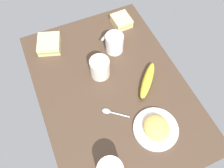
{
  "coord_description": "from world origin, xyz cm",
  "views": [
    {
      "loc": [
        44.3,
        -19.18,
        89.72
      ],
      "look_at": [
        0.0,
        0.0,
        5.0
      ],
      "focal_mm": 35.99,
      "sensor_mm": 36.0,
      "label": 1
    }
  ],
  "objects_px": {
    "plate_of_food": "(156,128)",
    "sandwich_side": "(121,21)",
    "coffee_mug_spare": "(100,68)",
    "banana": "(147,81)",
    "spoon": "(111,112)",
    "coffee_mug_black": "(114,43)",
    "sandwich_main": "(49,44)"
  },
  "relations": [
    {
      "from": "plate_of_food",
      "to": "sandwich_side",
      "type": "relative_size",
      "value": 1.79
    },
    {
      "from": "sandwich_side",
      "to": "coffee_mug_spare",
      "type": "bearing_deg",
      "value": -41.68
    },
    {
      "from": "plate_of_food",
      "to": "banana",
      "type": "height_order",
      "value": "plate_of_food"
    },
    {
      "from": "plate_of_food",
      "to": "coffee_mug_spare",
      "type": "relative_size",
      "value": 1.69
    },
    {
      "from": "coffee_mug_spare",
      "to": "banana",
      "type": "height_order",
      "value": "coffee_mug_spare"
    },
    {
      "from": "banana",
      "to": "plate_of_food",
      "type": "bearing_deg",
      "value": -18.54
    },
    {
      "from": "coffee_mug_spare",
      "to": "spoon",
      "type": "bearing_deg",
      "value": -8.7
    },
    {
      "from": "coffee_mug_black",
      "to": "sandwich_main",
      "type": "bearing_deg",
      "value": -116.45
    },
    {
      "from": "plate_of_food",
      "to": "spoon",
      "type": "xyz_separation_m",
      "value": [
        -0.14,
        -0.14,
        -0.01
      ]
    },
    {
      "from": "sandwich_side",
      "to": "spoon",
      "type": "xyz_separation_m",
      "value": [
        0.44,
        -0.25,
        -0.02
      ]
    },
    {
      "from": "spoon",
      "to": "coffee_mug_black",
      "type": "bearing_deg",
      "value": 154.19
    },
    {
      "from": "coffee_mug_black",
      "to": "coffee_mug_spare",
      "type": "height_order",
      "value": "coffee_mug_spare"
    },
    {
      "from": "plate_of_food",
      "to": "coffee_mug_spare",
      "type": "distance_m",
      "value": 0.35
    },
    {
      "from": "coffee_mug_black",
      "to": "banana",
      "type": "relative_size",
      "value": 0.61
    },
    {
      "from": "sandwich_side",
      "to": "spoon",
      "type": "relative_size",
      "value": 0.99
    },
    {
      "from": "plate_of_food",
      "to": "coffee_mug_black",
      "type": "bearing_deg",
      "value": 178.54
    },
    {
      "from": "coffee_mug_spare",
      "to": "sandwich_side",
      "type": "xyz_separation_m",
      "value": [
        -0.25,
        0.22,
        -0.03
      ]
    },
    {
      "from": "plate_of_food",
      "to": "spoon",
      "type": "height_order",
      "value": "plate_of_food"
    },
    {
      "from": "coffee_mug_black",
      "to": "spoon",
      "type": "height_order",
      "value": "coffee_mug_black"
    },
    {
      "from": "banana",
      "to": "spoon",
      "type": "height_order",
      "value": "banana"
    },
    {
      "from": "coffee_mug_spare",
      "to": "sandwich_side",
      "type": "distance_m",
      "value": 0.33
    },
    {
      "from": "banana",
      "to": "sandwich_side",
      "type": "bearing_deg",
      "value": 173.16
    },
    {
      "from": "coffee_mug_spare",
      "to": "plate_of_food",
      "type": "bearing_deg",
      "value": 17.32
    },
    {
      "from": "plate_of_food",
      "to": "banana",
      "type": "distance_m",
      "value": 0.22
    },
    {
      "from": "banana",
      "to": "spoon",
      "type": "bearing_deg",
      "value": -71.38
    },
    {
      "from": "coffee_mug_spare",
      "to": "sandwich_side",
      "type": "relative_size",
      "value": 1.06
    },
    {
      "from": "plate_of_food",
      "to": "banana",
      "type": "relative_size",
      "value": 1.05
    },
    {
      "from": "coffee_mug_spare",
      "to": "coffee_mug_black",
      "type": "bearing_deg",
      "value": 131.88
    },
    {
      "from": "plate_of_food",
      "to": "sandwich_main",
      "type": "relative_size",
      "value": 1.25
    },
    {
      "from": "coffee_mug_black",
      "to": "banana",
      "type": "distance_m",
      "value": 0.24
    },
    {
      "from": "sandwich_main",
      "to": "spoon",
      "type": "relative_size",
      "value": 1.42
    },
    {
      "from": "plate_of_food",
      "to": "sandwich_main",
      "type": "height_order",
      "value": "plate_of_food"
    }
  ]
}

